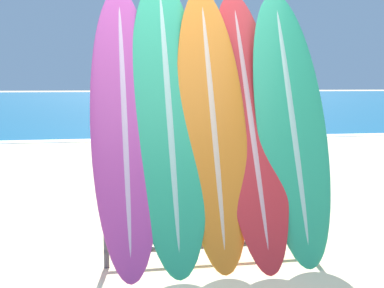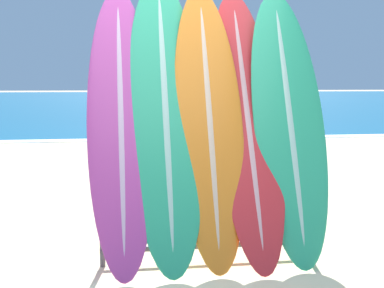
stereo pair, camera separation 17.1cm
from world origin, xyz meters
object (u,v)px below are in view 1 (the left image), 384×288
(surfboard_slot_0, at_px, (124,122))
(person_mid_beach, at_px, (240,111))
(surfboard_slot_4, at_px, (291,121))
(surfboard_slot_1, at_px, (169,114))
(surfboard_slot_2, at_px, (212,121))
(surfboard_rack, at_px, (212,206))
(person_far_left, at_px, (189,103))
(person_near_water, at_px, (221,114))
(surfboard_slot_3, at_px, (250,120))

(surfboard_slot_0, height_order, person_mid_beach, surfboard_slot_0)
(surfboard_slot_4, bearing_deg, surfboard_slot_0, 178.89)
(surfboard_slot_1, bearing_deg, surfboard_slot_2, -7.24)
(surfboard_slot_4, xyz_separation_m, person_mid_beach, (1.12, 5.35, -0.23))
(surfboard_rack, distance_m, person_far_left, 6.82)
(surfboard_rack, height_order, surfboard_slot_1, surfboard_slot_1)
(surfboard_slot_2, distance_m, person_near_water, 3.87)
(surfboard_slot_2, relative_size, surfboard_slot_4, 1.01)
(surfboard_slot_1, xyz_separation_m, person_near_water, (1.33, 3.69, -0.23))
(surfboard_slot_1, bearing_deg, surfboard_slot_4, -2.55)
(surfboard_slot_0, xyz_separation_m, person_far_left, (1.73, 6.60, -0.12))
(surfboard_rack, xyz_separation_m, person_near_water, (1.02, 3.82, 0.46))
(surfboard_rack, height_order, surfboard_slot_3, surfboard_slot_3)
(surfboard_slot_0, xyz_separation_m, surfboard_slot_3, (0.97, 0.02, 0.00))
(surfboard_slot_3, xyz_separation_m, person_mid_beach, (1.44, 5.30, -0.24))
(surfboard_slot_1, distance_m, person_near_water, 3.93)
(surfboard_slot_2, bearing_deg, surfboard_slot_0, 177.92)
(surfboard_slot_4, bearing_deg, surfboard_slot_2, 179.90)
(surfboard_slot_1, relative_size, person_near_water, 1.37)
(surfboard_rack, height_order, surfboard_slot_0, surfboard_slot_0)
(surfboard_rack, bearing_deg, person_mid_beach, 72.00)
(surfboard_rack, bearing_deg, surfboard_slot_1, 157.19)
(surfboard_slot_1, bearing_deg, person_near_water, 70.17)
(surfboard_slot_2, bearing_deg, person_near_water, 74.95)
(surfboard_rack, xyz_separation_m, surfboard_slot_1, (-0.31, 0.13, 0.69))
(person_near_water, bearing_deg, person_far_left, -94.97)
(surfboard_rack, bearing_deg, surfboard_slot_4, 7.66)
(surfboard_slot_0, relative_size, person_far_left, 1.23)
(surfboard_slot_3, relative_size, person_near_water, 1.30)
(surfboard_slot_3, height_order, person_near_water, surfboard_slot_3)
(surfboard_slot_4, relative_size, person_mid_beach, 1.39)
(surfboard_slot_2, relative_size, surfboard_slot_3, 1.00)
(surfboard_rack, distance_m, person_mid_beach, 5.73)
(person_near_water, height_order, person_mid_beach, person_near_water)
(surfboard_rack, xyz_separation_m, surfboard_slot_0, (-0.64, 0.11, 0.63))
(surfboard_slot_4, height_order, person_mid_beach, surfboard_slot_4)
(person_far_left, bearing_deg, person_near_water, 102.79)
(surfboard_slot_0, relative_size, surfboard_slot_4, 1.01)
(surfboard_slot_1, relative_size, surfboard_slot_2, 1.05)
(surfboard_slot_4, distance_m, person_near_water, 3.75)
(surfboard_slot_3, distance_m, person_near_water, 3.76)
(surfboard_slot_2, xyz_separation_m, surfboard_slot_4, (0.63, -0.00, -0.01))
(surfboard_slot_0, relative_size, person_mid_beach, 1.40)
(surfboard_slot_1, relative_size, person_far_left, 1.30)
(surfboard_slot_1, height_order, surfboard_slot_4, surfboard_slot_1)
(surfboard_slot_1, bearing_deg, person_mid_beach, 68.63)
(surfboard_slot_0, distance_m, surfboard_slot_1, 0.34)
(surfboard_rack, xyz_separation_m, surfboard_slot_3, (0.33, 0.13, 0.63))
(surfboard_slot_4, bearing_deg, person_far_left, 86.22)
(surfboard_rack, height_order, surfboard_slot_4, surfboard_slot_4)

